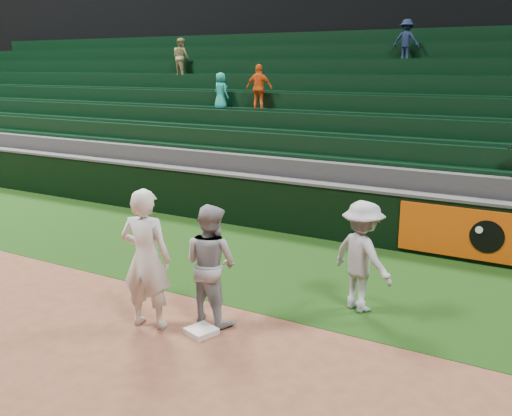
{
  "coord_description": "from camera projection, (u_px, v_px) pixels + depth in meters",
  "views": [
    {
      "loc": [
        4.81,
        -6.27,
        3.77
      ],
      "look_at": [
        -0.16,
        2.3,
        1.3
      ],
      "focal_mm": 40.0,
      "sensor_mm": 36.0,
      "label": 1
    }
  ],
  "objects": [
    {
      "name": "ground",
      "position": [
        188.0,
        326.0,
        8.52
      ],
      "size": [
        70.0,
        70.0,
        0.0
      ],
      "primitive_type": "plane",
      "color": "brown",
      "rests_on": "ground"
    },
    {
      "name": "foul_grass",
      "position": [
        281.0,
        266.0,
        11.03
      ],
      "size": [
        36.0,
        4.2,
        0.01
      ],
      "primitive_type": "cube",
      "color": "black",
      "rests_on": "ground"
    },
    {
      "name": "upper_deck",
      "position": [
        459.0,
        6.0,
        21.71
      ],
      "size": [
        40.0,
        12.0,
        12.0
      ],
      "primitive_type": "cube",
      "color": "black",
      "rests_on": "ground"
    },
    {
      "name": "first_base",
      "position": [
        201.0,
        331.0,
        8.25
      ],
      "size": [
        0.48,
        0.48,
        0.09
      ],
      "primitive_type": "cube",
      "rotation": [
        0.0,
        0.0,
        -0.3
      ],
      "color": "silver",
      "rests_on": "ground"
    },
    {
      "name": "first_baseman",
      "position": [
        146.0,
        259.0,
        8.28
      ],
      "size": [
        0.86,
        0.66,
        2.1
      ],
      "primitive_type": "imported",
      "rotation": [
        0.0,
        0.0,
        3.37
      ],
      "color": "silver",
      "rests_on": "ground"
    },
    {
      "name": "baserunner",
      "position": [
        211.0,
        264.0,
        8.5
      ],
      "size": [
        0.97,
        0.8,
        1.82
      ],
      "primitive_type": "imported",
      "rotation": [
        0.0,
        0.0,
        3.01
      ],
      "color": "#95979F",
      "rests_on": "ground"
    },
    {
      "name": "base_coach",
      "position": [
        362.0,
        256.0,
        8.88
      ],
      "size": [
        1.31,
        1.08,
        1.76
      ],
      "primitive_type": "imported",
      "rotation": [
        0.0,
        0.0,
        2.71
      ],
      "color": "#A4A6B2",
      "rests_on": "foul_grass"
    },
    {
      "name": "field_wall",
      "position": [
        328.0,
        211.0,
        12.72
      ],
      "size": [
        36.0,
        0.45,
        1.25
      ],
      "color": "black",
      "rests_on": "ground"
    },
    {
      "name": "stadium_seating",
      "position": [
        383.0,
        144.0,
        15.64
      ],
      "size": [
        36.0,
        5.95,
        5.03
      ],
      "color": "#323134",
      "rests_on": "ground"
    }
  ]
}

